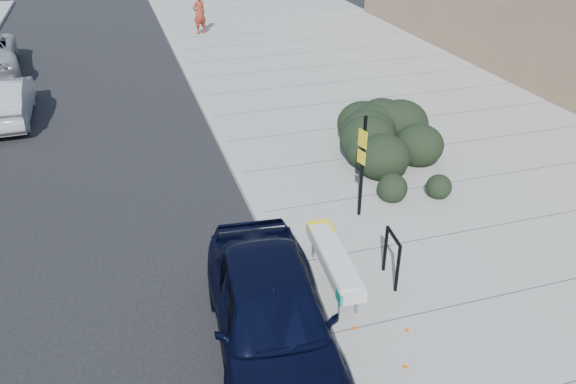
% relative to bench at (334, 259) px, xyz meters
% --- Properties ---
extents(ground, '(120.00, 120.00, 0.00)m').
position_rel_bench_xyz_m(ground, '(-0.68, 0.78, -0.69)').
color(ground, black).
rests_on(ground, ground).
extents(sidewalk_near, '(11.20, 50.00, 0.15)m').
position_rel_bench_xyz_m(sidewalk_near, '(4.92, 5.78, -0.62)').
color(sidewalk_near, gray).
rests_on(sidewalk_near, ground).
extents(curb_near, '(0.22, 50.00, 0.17)m').
position_rel_bench_xyz_m(curb_near, '(-0.68, 5.78, -0.61)').
color(curb_near, '#9E9E99').
rests_on(curb_near, ground).
extents(bench, '(0.65, 2.28, 0.68)m').
position_rel_bench_xyz_m(bench, '(0.00, 0.00, 0.00)').
color(bench, gray).
rests_on(bench, sidewalk_near).
extents(bike_rack, '(0.13, 0.68, 1.00)m').
position_rel_bench_xyz_m(bike_rack, '(1.04, -0.22, 0.06)').
color(bike_rack, black).
rests_on(bike_rack, sidewalk_near).
extents(sign_post, '(0.12, 0.27, 2.33)m').
position_rel_bench_xyz_m(sign_post, '(1.41, 2.07, 0.79)').
color(sign_post, black).
rests_on(sign_post, sidewalk_near).
extents(hedge, '(2.67, 4.27, 1.49)m').
position_rel_bench_xyz_m(hedge, '(3.32, 4.18, 0.21)').
color(hedge, black).
rests_on(hedge, sidewalk_near).
extents(sedan_navy, '(2.26, 4.69, 1.55)m').
position_rel_bench_xyz_m(sedan_navy, '(-1.48, -1.15, 0.08)').
color(sedan_navy, black).
rests_on(sedan_navy, ground).
extents(wagon_silver, '(1.48, 4.07, 1.33)m').
position_rel_bench_xyz_m(wagon_silver, '(-6.68, 10.74, -0.02)').
color(wagon_silver, '#BCBCC1').
rests_on(wagon_silver, ground).
extents(pedestrian, '(0.80, 0.69, 1.86)m').
position_rel_bench_xyz_m(pedestrian, '(0.82, 19.39, 0.39)').
color(pedestrian, maroon).
rests_on(pedestrian, sidewalk_near).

